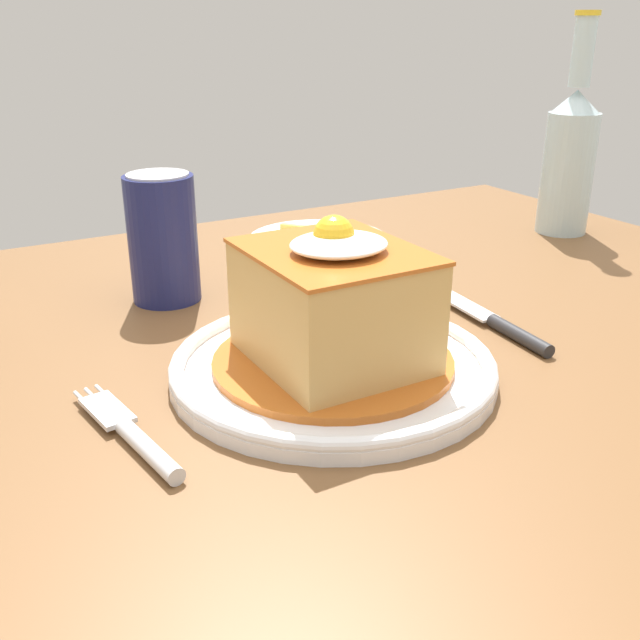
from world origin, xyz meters
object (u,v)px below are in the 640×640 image
(main_plate, at_px, (333,366))
(beer_bottle_clear, at_px, (570,154))
(knife, at_px, (502,326))
(soda_can, at_px, (163,238))
(fork, at_px, (134,436))
(side_plate_fries, at_px, (318,240))

(main_plate, bearing_deg, beer_bottle_clear, 24.38)
(knife, height_order, soda_can, soda_can)
(knife, xyz_separation_m, beer_bottle_clear, (0.30, 0.21, 0.09))
(fork, bearing_deg, beer_bottle_clear, 20.31)
(knife, relative_size, side_plate_fries, 0.97)
(main_plate, height_order, side_plate_fries, main_plate)
(fork, relative_size, beer_bottle_clear, 0.53)
(main_plate, relative_size, soda_can, 2.02)
(side_plate_fries, bearing_deg, knife, -88.82)
(soda_can, bearing_deg, beer_bottle_clear, -1.50)
(fork, distance_m, beer_bottle_clear, 0.68)
(knife, height_order, side_plate_fries, side_plate_fries)
(fork, height_order, side_plate_fries, side_plate_fries)
(fork, height_order, knife, same)
(fork, bearing_deg, soda_can, 66.86)
(knife, bearing_deg, beer_bottle_clear, 35.61)
(fork, xyz_separation_m, knife, (0.34, 0.02, 0.00))
(main_plate, distance_m, side_plate_fries, 0.36)
(main_plate, relative_size, fork, 1.76)
(beer_bottle_clear, height_order, side_plate_fries, beer_bottle_clear)
(soda_can, distance_m, beer_bottle_clear, 0.53)
(main_plate, distance_m, fork, 0.16)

